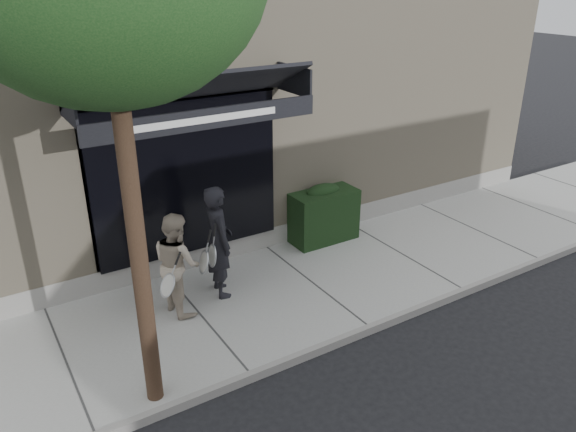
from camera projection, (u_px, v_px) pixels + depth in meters
ground at (311, 287)px, 9.56m from camera, size 80.00×80.00×0.00m
sidewalk at (311, 284)px, 9.54m from camera, size 20.00×3.00×0.12m
curb at (369, 329)px, 8.33m from camera, size 20.00×0.10×0.14m
building_facade at (186, 80)px, 12.30m from camera, size 14.30×8.04×5.64m
hedge at (322, 213)px, 10.80m from camera, size 1.30×0.70×1.14m
pedestrian_front at (219, 242)px, 8.82m from camera, size 0.77×0.83×1.85m
pedestrian_back at (177, 263)px, 8.43m from camera, size 0.75×0.93×1.61m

